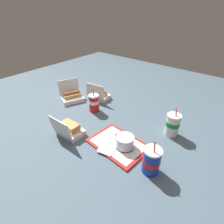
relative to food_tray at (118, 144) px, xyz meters
name	(u,v)px	position (x,y,z in m)	size (l,w,h in m)	color
ground_plane	(109,120)	(-0.24, 0.18, -0.01)	(3.20, 3.20, 0.00)	#4C6070
food_tray	(118,144)	(0.00, 0.00, 0.00)	(0.39, 0.29, 0.01)	red
cake_container	(125,142)	(0.05, 0.00, 0.04)	(0.12, 0.12, 0.08)	black
ketchup_cup	(117,136)	(-0.04, 0.04, 0.02)	(0.04, 0.04, 0.02)	white
napkin_stack	(107,149)	(-0.02, -0.09, 0.01)	(0.10, 0.10, 0.00)	white
plastic_fork	(123,135)	(-0.03, 0.09, 0.01)	(0.11, 0.01, 0.01)	white
clamshell_hotdog_center	(72,96)	(-0.72, 0.21, 0.04)	(0.23, 0.25, 0.19)	white
clamshell_sandwich_right	(69,129)	(-0.33, -0.13, 0.04)	(0.20, 0.16, 0.17)	white
clamshell_hotdog_corner	(99,95)	(-0.55, 0.40, 0.03)	(0.21, 0.16, 0.17)	white
soda_cup_back	(173,125)	(0.22, 0.33, 0.08)	(0.10, 0.10, 0.22)	white
soda_cup_corner	(94,103)	(-0.43, 0.21, 0.07)	(0.09, 0.09, 0.21)	red
soda_cup_center	(151,161)	(0.27, -0.05, 0.07)	(0.10, 0.10, 0.22)	#1938B7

